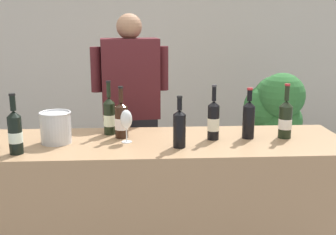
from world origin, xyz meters
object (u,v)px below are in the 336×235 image
at_px(wine_bottle_6, 109,116).
at_px(ice_bucket, 56,127).
at_px(person_server, 131,127).
at_px(wine_bottle_3, 213,120).
at_px(wine_bottle_4, 121,120).
at_px(wine_bottle_2, 179,127).
at_px(wine_bottle_5, 15,132).
at_px(potted_shrub, 276,113).
at_px(wine_glass, 126,120).
at_px(wine_bottle_7, 249,118).
at_px(wine_bottle_0, 285,119).

xyz_separation_m(wine_bottle_6, ice_bucket, (-0.31, -0.18, -0.03)).
bearing_deg(person_server, wine_bottle_3, -50.68).
xyz_separation_m(wine_bottle_4, person_server, (0.04, 0.58, -0.20)).
relative_size(wine_bottle_2, wine_bottle_5, 0.90).
height_order(wine_bottle_4, potted_shrub, wine_bottle_4).
bearing_deg(wine_bottle_6, wine_glass, -59.13).
height_order(wine_bottle_4, wine_bottle_7, wine_bottle_4).
bearing_deg(person_server, wine_bottle_6, -104.49).
relative_size(wine_glass, person_server, 0.12).
relative_size(wine_bottle_2, wine_glass, 1.51).
bearing_deg(wine_bottle_4, wine_bottle_6, 133.65).
bearing_deg(wine_bottle_2, wine_bottle_5, -175.69).
height_order(wine_bottle_3, ice_bucket, wine_bottle_3).
bearing_deg(wine_bottle_2, wine_bottle_3, 34.31).
bearing_deg(ice_bucket, wine_bottle_2, -10.45).
xyz_separation_m(wine_bottle_7, person_server, (-0.76, 0.64, -0.21)).
bearing_deg(person_server, potted_shrub, 27.38).
xyz_separation_m(wine_bottle_6, person_server, (0.13, 0.49, -0.21)).
bearing_deg(wine_bottle_7, wine_bottle_0, -1.49).
height_order(wine_bottle_3, wine_glass, wine_bottle_3).
height_order(wine_bottle_5, wine_bottle_6, wine_bottle_6).
xyz_separation_m(wine_bottle_7, potted_shrub, (0.62, 1.36, -0.28)).
distance_m(wine_bottle_5, ice_bucket, 0.28).
height_order(wine_bottle_2, wine_bottle_7, wine_bottle_7).
distance_m(wine_bottle_6, ice_bucket, 0.36).
xyz_separation_m(wine_bottle_0, wine_bottle_2, (-0.69, -0.16, -0.00)).
relative_size(wine_bottle_7, person_server, 0.19).
relative_size(wine_bottle_2, wine_bottle_4, 0.93).
bearing_deg(wine_bottle_2, ice_bucket, 169.55).
xyz_separation_m(wine_bottle_3, ice_bucket, (-0.98, -0.02, -0.03)).
bearing_deg(wine_bottle_0, wine_bottle_7, 178.51).
height_order(wine_bottle_0, wine_bottle_7, wine_bottle_0).
height_order(wine_bottle_0, wine_glass, wine_bottle_0).
bearing_deg(wine_bottle_0, wine_bottle_2, -166.68).
xyz_separation_m(wine_bottle_0, wine_bottle_3, (-0.46, -0.01, 0.00)).
xyz_separation_m(wine_bottle_5, person_server, (0.62, 0.88, -0.21)).
distance_m(wine_bottle_7, ice_bucket, 1.20).
bearing_deg(wine_bottle_7, wine_bottle_5, -170.18).
distance_m(wine_bottle_0, wine_bottle_6, 1.14).
bearing_deg(wine_bottle_6, wine_bottle_0, -7.91).
distance_m(wine_bottle_0, wine_bottle_3, 0.46).
height_order(wine_bottle_3, wine_bottle_5, wine_bottle_3).
bearing_deg(ice_bucket, wine_bottle_7, 1.51).
distance_m(wine_bottle_0, potted_shrub, 1.44).
height_order(wine_bottle_6, person_server, person_server).
bearing_deg(wine_bottle_0, person_server, 147.10).
xyz_separation_m(wine_bottle_7, wine_glass, (-0.77, -0.05, 0.01)).
bearing_deg(wine_bottle_6, wine_bottle_5, -141.78).
distance_m(wine_bottle_3, wine_bottle_4, 0.59).
bearing_deg(wine_bottle_4, wine_bottle_2, -33.51).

